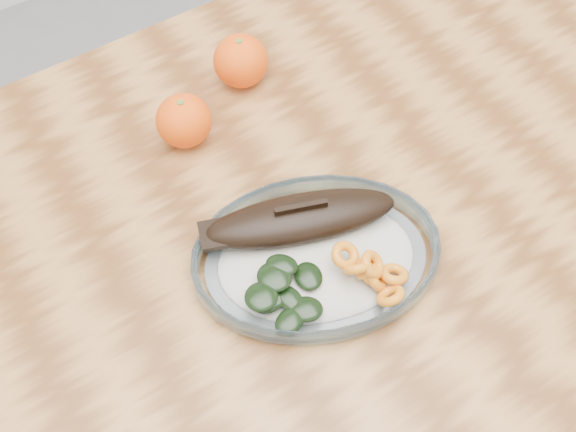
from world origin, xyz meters
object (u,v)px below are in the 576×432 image
(orange_left, at_px, (184,121))
(orange_right, at_px, (241,61))
(plated_meal, at_px, (316,254))
(dining_table, at_px, (298,269))

(orange_left, height_order, orange_right, orange_right)
(plated_meal, height_order, orange_right, plated_meal)
(dining_table, xyz_separation_m, orange_right, (0.06, 0.24, 0.14))
(orange_right, bearing_deg, orange_left, -155.46)
(orange_left, bearing_deg, orange_right, 24.54)
(orange_left, bearing_deg, dining_table, -75.67)
(orange_left, xyz_separation_m, orange_right, (0.11, 0.05, 0.00))
(dining_table, xyz_separation_m, plated_meal, (-0.01, -0.05, 0.12))
(plated_meal, relative_size, orange_right, 8.99)
(plated_meal, xyz_separation_m, orange_left, (-0.04, 0.24, 0.02))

